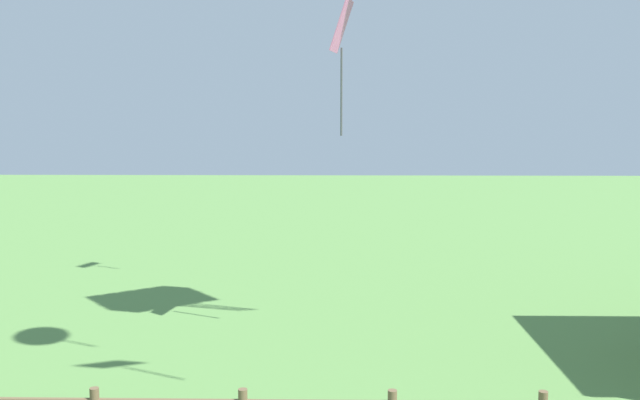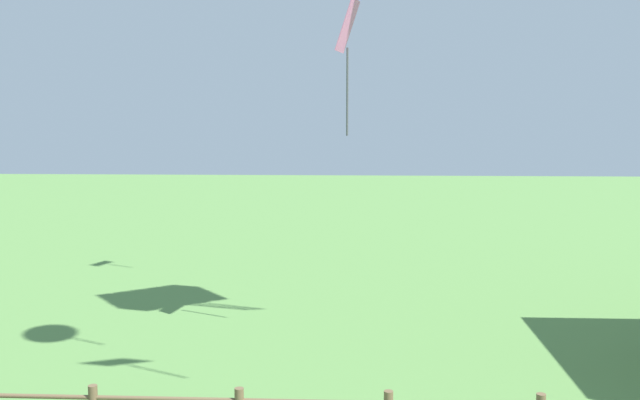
% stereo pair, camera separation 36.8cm
% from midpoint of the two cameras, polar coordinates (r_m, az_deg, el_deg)
% --- Properties ---
extents(kite_pink_diamond, '(0.58, 0.96, 3.14)m').
position_cam_midpoint_polar(kite_pink_diamond, '(16.92, 1.10, 12.84)').
color(kite_pink_diamond, pink).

